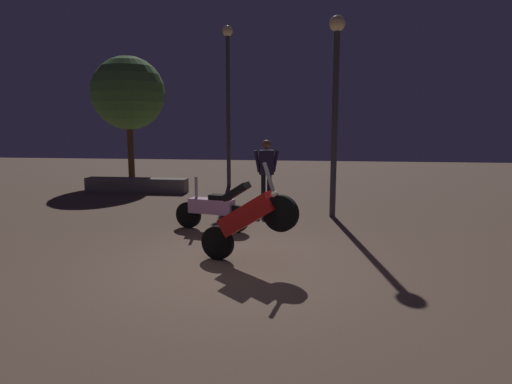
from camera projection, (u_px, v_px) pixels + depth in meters
ground_plane at (235, 267)px, 6.90m from camera, size 40.00×40.00×0.00m
motorcycle_red_foreground at (248, 218)px, 6.96m from camera, size 1.61×0.59×1.63m
motorcycle_pink_parked_left at (212, 209)px, 9.24m from camera, size 1.64×0.52×1.11m
person_rider_beside at (266, 167)px, 11.73m from camera, size 0.67×0.33×1.78m
streetlamp_near at (228, 87)px, 15.28m from camera, size 0.36×0.36×5.46m
streetlamp_far at (336, 90)px, 10.20m from camera, size 0.36×0.36×4.60m
tree_left_bg at (128, 93)px, 16.75m from camera, size 2.73×2.73×4.70m
planter_wall_low at (137, 185)px, 14.44m from camera, size 3.33×0.50×0.45m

